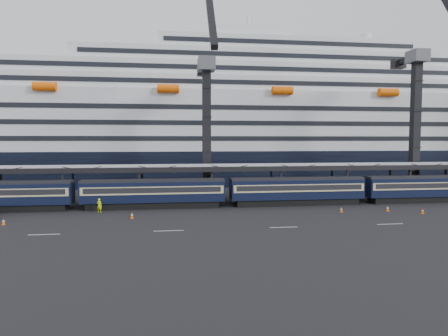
% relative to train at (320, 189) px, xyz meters
% --- Properties ---
extents(ground, '(260.00, 260.00, 0.00)m').
position_rel_train_xyz_m(ground, '(4.65, -10.00, -2.20)').
color(ground, black).
rests_on(ground, ground).
extents(train, '(133.05, 3.00, 4.05)m').
position_rel_train_xyz_m(train, '(0.00, 0.00, 0.00)').
color(train, black).
rests_on(train, ground).
extents(canopy, '(130.00, 6.25, 5.53)m').
position_rel_train_xyz_m(canopy, '(4.65, 4.00, 3.05)').
color(canopy, '#A0A4A8').
rests_on(canopy, ground).
extents(cruise_ship, '(214.09, 28.84, 34.00)m').
position_rel_train_xyz_m(cruise_ship, '(3.57, 35.99, 10.14)').
color(cruise_ship, black).
rests_on(cruise_ship, ground).
extents(crane_dark_near, '(4.50, 17.75, 35.08)m').
position_rel_train_xyz_m(crane_dark_near, '(-15.35, 8.59, 9.73)').
color(crane_dark_near, '#45474C').
rests_on(crane_dark_near, ground).
extents(crane_dark_mid, '(4.50, 18.24, 39.64)m').
position_rel_train_xyz_m(crane_dark_mid, '(19.65, 7.59, 11.16)').
color(crane_dark_mid, '#45474C').
rests_on(crane_dark_mid, ground).
extents(worker, '(0.77, 0.62, 1.82)m').
position_rel_train_xyz_m(worker, '(-30.07, -2.50, -1.29)').
color(worker, '#CFF00C').
rests_on(worker, ground).
extents(traffic_cone_a, '(0.36, 0.36, 0.71)m').
position_rel_train_xyz_m(traffic_cone_a, '(-39.10, -8.69, -1.85)').
color(traffic_cone_a, '#FC5D07').
rests_on(traffic_cone_a, ground).
extents(traffic_cone_b, '(0.38, 0.38, 0.77)m').
position_rel_train_xyz_m(traffic_cone_b, '(-25.63, -6.97, -1.82)').
color(traffic_cone_b, '#FC5D07').
rests_on(traffic_cone_b, ground).
extents(traffic_cone_c, '(0.34, 0.34, 0.68)m').
position_rel_train_xyz_m(traffic_cone_c, '(0.47, -6.33, -1.87)').
color(traffic_cone_c, '#FC5D07').
rests_on(traffic_cone_c, ground).
extents(traffic_cone_d, '(0.37, 0.37, 0.75)m').
position_rel_train_xyz_m(traffic_cone_d, '(6.70, -6.46, -1.83)').
color(traffic_cone_d, '#FC5D07').
rests_on(traffic_cone_d, ground).
extents(traffic_cone_e, '(0.34, 0.34, 0.67)m').
position_rel_train_xyz_m(traffic_cone_e, '(10.03, -8.78, -1.87)').
color(traffic_cone_e, '#FC5D07').
rests_on(traffic_cone_e, ground).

